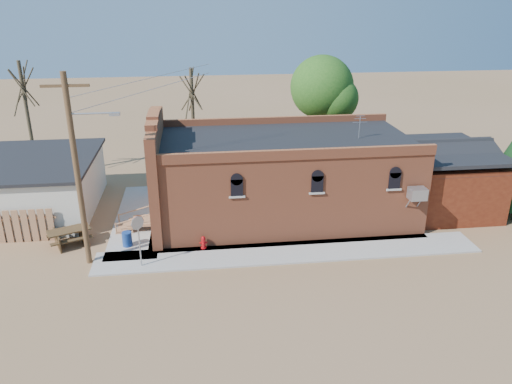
{
  "coord_description": "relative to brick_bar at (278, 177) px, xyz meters",
  "views": [
    {
      "loc": [
        -2.87,
        -20.59,
        11.94
      ],
      "look_at": [
        0.1,
        3.28,
        2.4
      ],
      "focal_mm": 35.0,
      "sensor_mm": 36.0,
      "label": 1
    }
  ],
  "objects": [
    {
      "name": "trash_barrel",
      "position": [
        -8.19,
        -2.94,
        -1.88
      ],
      "size": [
        0.57,
        0.57,
        0.75
      ],
      "primitive_type": "cylinder",
      "rotation": [
        0.0,
        0.0,
        0.17
      ],
      "color": "navy",
      "rests_on": "sidewalk_west"
    },
    {
      "name": "ground",
      "position": [
        -1.64,
        -5.49,
        -2.34
      ],
      "size": [
        120.0,
        120.0,
        0.0
      ],
      "primitive_type": "plane",
      "color": "olive",
      "rests_on": "ground"
    },
    {
      "name": "picnic_table",
      "position": [
        -11.14,
        -2.29,
        -1.78
      ],
      "size": [
        2.49,
        2.22,
        0.85
      ],
      "rotation": [
        0.0,
        0.0,
        0.41
      ],
      "color": "#46331C",
      "rests_on": "ground"
    },
    {
      "name": "tree_bare_near",
      "position": [
        -4.64,
        7.51,
        3.62
      ],
      "size": [
        2.8,
        2.8,
        7.65
      ],
      "color": "brown",
      "rests_on": "ground"
    },
    {
      "name": "utility_pole",
      "position": [
        -9.79,
        -4.29,
        2.43
      ],
      "size": [
        3.12,
        0.26,
        9.0
      ],
      "color": "#482E1D",
      "rests_on": "ground"
    },
    {
      "name": "red_shed",
      "position": [
        9.86,
        0.01,
        -0.07
      ],
      "size": [
        5.4,
        6.4,
        4.3
      ],
      "color": "#4F1A0D",
      "rests_on": "ground"
    },
    {
      "name": "tree_bare_far",
      "position": [
        -15.64,
        8.51,
        4.02
      ],
      "size": [
        2.8,
        2.8,
        8.16
      ],
      "color": "brown",
      "rests_on": "ground"
    },
    {
      "name": "tree_leafy",
      "position": [
        4.36,
        8.01,
        3.59
      ],
      "size": [
        4.4,
        4.4,
        8.15
      ],
      "color": "brown",
      "rests_on": "ground"
    },
    {
      "name": "sidewalk_south",
      "position": [
        -0.14,
        -4.59,
        -2.3
      ],
      "size": [
        19.0,
        2.2,
        0.08
      ],
      "primitive_type": "cube",
      "color": "#9E9991",
      "rests_on": "ground"
    },
    {
      "name": "wood_fence",
      "position": [
        -14.44,
        -1.69,
        -1.44
      ],
      "size": [
        5.2,
        0.1,
        1.8
      ],
      "primitive_type": null,
      "color": "#8F5E40",
      "rests_on": "ground"
    },
    {
      "name": "stop_sign",
      "position": [
        -7.32,
        -5.05,
        -0.29
      ],
      "size": [
        0.55,
        0.51,
        2.56
      ],
      "rotation": [
        0.0,
        0.0,
        0.3
      ],
      "color": "#9A9A9F",
      "rests_on": "sidewalk_south"
    },
    {
      "name": "fire_hydrant",
      "position": [
        -4.38,
        -3.7,
        -1.93
      ],
      "size": [
        0.39,
        0.38,
        0.66
      ],
      "rotation": [
        0.0,
        0.0,
        0.38
      ],
      "color": "#AA090D",
      "rests_on": "sidewalk_south"
    },
    {
      "name": "brick_bar",
      "position": [
        0.0,
        0.0,
        0.0
      ],
      "size": [
        16.4,
        7.97,
        6.3
      ],
      "color": "#B75A37",
      "rests_on": "ground"
    },
    {
      "name": "sidewalk_west",
      "position": [
        -7.94,
        0.51,
        -2.3
      ],
      "size": [
        2.6,
        10.0,
        0.08
      ],
      "primitive_type": "cube",
      "color": "#9E9991",
      "rests_on": "ground"
    }
  ]
}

